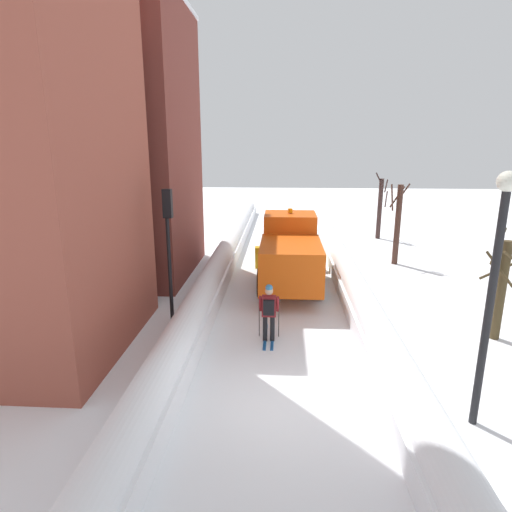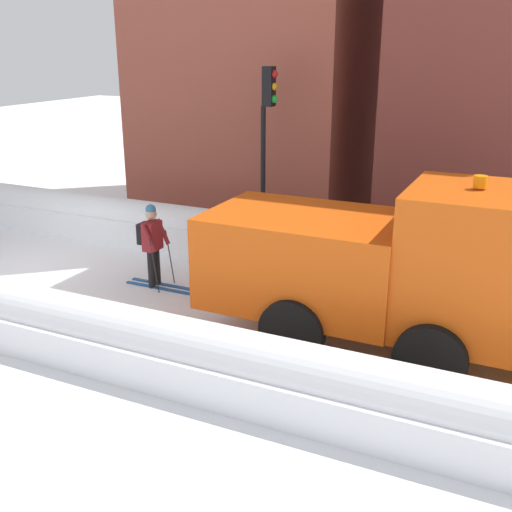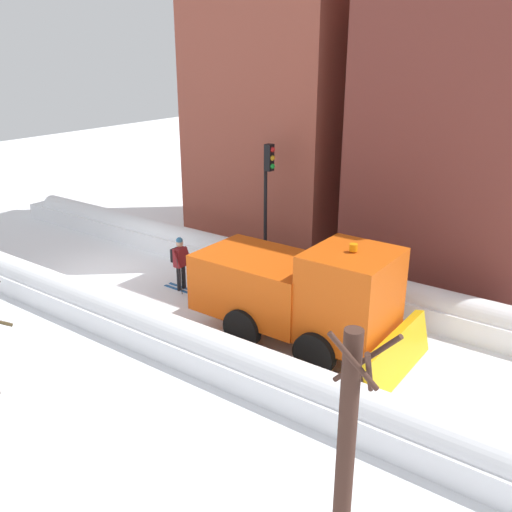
% 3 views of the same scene
% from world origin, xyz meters
% --- Properties ---
extents(ground_plane, '(80.00, 80.00, 0.00)m').
position_xyz_m(ground_plane, '(0.00, 10.00, 0.00)').
color(ground_plane, white).
extents(snowbank_left, '(1.10, 36.00, 1.12)m').
position_xyz_m(snowbank_left, '(-2.79, 10.00, 0.51)').
color(snowbank_left, white).
rests_on(snowbank_left, ground).
extents(snowbank_right, '(1.10, 36.00, 1.07)m').
position_xyz_m(snowbank_right, '(2.79, 10.00, 0.47)').
color(snowbank_right, white).
rests_on(snowbank_right, ground).
extents(plow_truck, '(3.20, 5.98, 3.12)m').
position_xyz_m(plow_truck, '(0.33, 8.29, 1.48)').
color(plow_truck, '#DB510F').
rests_on(plow_truck, ground).
extents(skier, '(0.62, 1.80, 1.81)m').
position_xyz_m(skier, '(-0.37, 3.25, 1.00)').
color(skier, black).
rests_on(skier, ground).
extents(traffic_light_pole, '(0.28, 0.42, 4.45)m').
position_xyz_m(traffic_light_pole, '(-3.61, 4.44, 3.12)').
color(traffic_light_pole, black).
rests_on(traffic_light_pole, ground).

